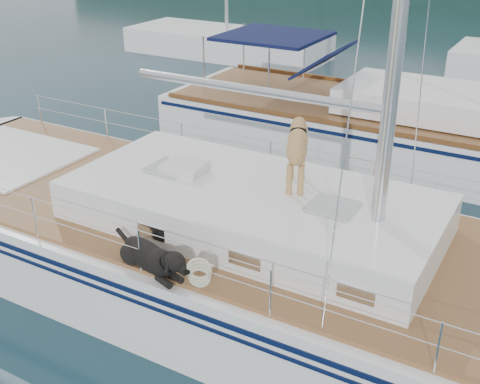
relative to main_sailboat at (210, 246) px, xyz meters
The scene contains 4 objects.
ground 0.68m from the main_sailboat, behind, with size 120.00×120.00×0.00m, color black.
main_sailboat is the anchor object (origin of this frame).
neighbor_sailboat 6.77m from the main_sailboat, 82.01° to the left, with size 11.00×3.50×13.30m.
bg_boat_west 16.18m from the main_sailboat, 120.04° to the left, with size 8.00×3.00×11.65m.
Camera 1 is at (4.41, -6.64, 5.33)m, focal length 45.00 mm.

